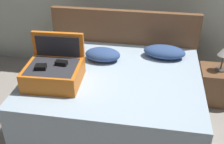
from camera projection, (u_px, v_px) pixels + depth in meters
The scene contains 8 objects.
ground_plane at pixel (108, 139), 2.97m from camera, with size 12.00×12.00×0.00m, color gray.
bed at pixel (114, 96), 3.16m from camera, with size 1.88×1.56×0.58m, color #99ADBC.
headboard at pixel (124, 47), 3.74m from camera, with size 1.92×0.08×1.02m, color brown.
hard_case_large at pixel (54, 71), 2.83m from camera, with size 0.57×0.52×0.46m.
pillow_near_headboard at pixel (103, 54), 3.26m from camera, with size 0.42×0.27×0.14m, color navy.
pillow_center_head at pixel (164, 52), 3.32m from camera, with size 0.50×0.28×0.14m, color navy.
nightstand at pixel (217, 85), 3.47m from camera, with size 0.44×0.40×0.44m, color brown.
table_lamp at pixel (224, 53), 3.23m from camera, with size 0.14×0.14×0.32m.
Camera 1 is at (0.41, -2.14, 2.15)m, focal length 44.50 mm.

